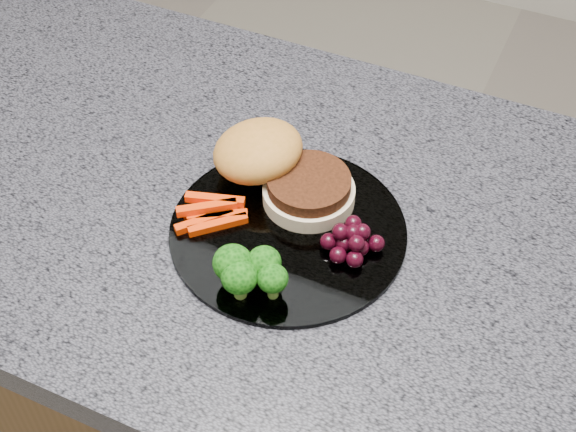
% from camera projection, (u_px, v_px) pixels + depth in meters
% --- Properties ---
extents(island_cabinet, '(1.20, 0.60, 0.86)m').
position_uv_depth(island_cabinet, '(279.00, 415.00, 1.25)').
color(island_cabinet, '#52371C').
rests_on(island_cabinet, ground).
extents(countertop, '(1.20, 0.60, 0.04)m').
position_uv_depth(countertop, '(275.00, 220.00, 0.92)').
color(countertop, '#4F4F59').
rests_on(countertop, island_cabinet).
extents(plate, '(0.26, 0.26, 0.01)m').
position_uv_depth(plate, '(288.00, 230.00, 0.88)').
color(plate, white).
rests_on(plate, countertop).
extents(burger, '(0.18, 0.13, 0.06)m').
position_uv_depth(burger, '(276.00, 167.00, 0.91)').
color(burger, beige).
rests_on(burger, plate).
extents(carrot_sticks, '(0.08, 0.07, 0.02)m').
position_uv_depth(carrot_sticks, '(212.00, 213.00, 0.88)').
color(carrot_sticks, '#EC3303').
rests_on(carrot_sticks, plate).
extents(broccoli, '(0.08, 0.06, 0.05)m').
position_uv_depth(broccoli, '(248.00, 270.00, 0.80)').
color(broccoli, olive).
rests_on(broccoli, plate).
extents(grape_bunch, '(0.07, 0.06, 0.03)m').
position_uv_depth(grape_bunch, '(351.00, 240.00, 0.84)').
color(grape_bunch, black).
rests_on(grape_bunch, plate).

